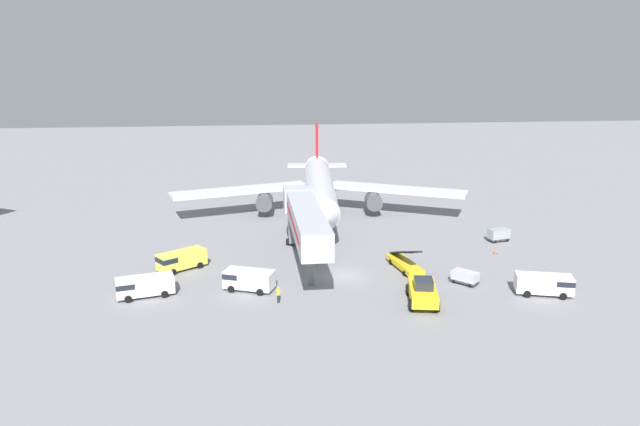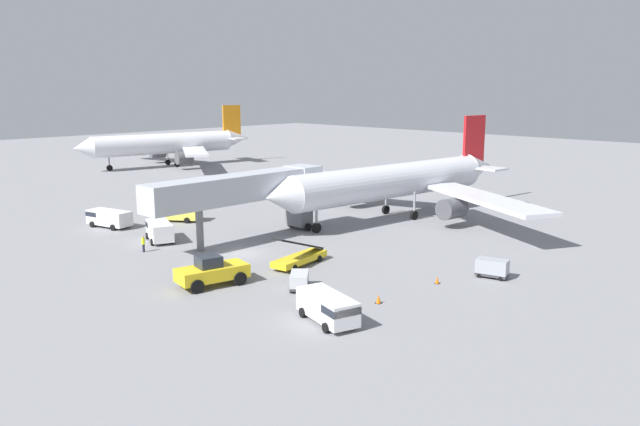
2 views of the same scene
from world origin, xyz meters
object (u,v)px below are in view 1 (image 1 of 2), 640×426
object	(u,v)px
safety_cone_bravo	(495,251)
airplane_at_gate	(319,187)
service_van_mid_left	(143,285)
safety_cone_alpha	(519,272)
baggage_cart_mid_right	(465,277)
belt_loader_truck	(405,263)
pushback_tug	(423,291)
service_van_outer_right	(248,279)
baggage_cart_far_left	(499,234)
service_van_mid_center	(180,259)
service_van_near_right	(545,284)
ground_crew_worker_foreground	(278,294)
jet_bridge	(305,219)

from	to	relation	value
safety_cone_bravo	airplane_at_gate	bearing A→B (deg)	134.55
service_van_mid_left	safety_cone_alpha	bearing A→B (deg)	2.05
service_van_mid_left	baggage_cart_mid_right	xyz separation A→B (m)	(31.56, -0.42, -0.36)
belt_loader_truck	safety_cone_bravo	bearing A→B (deg)	18.78
pushback_tug	service_van_outer_right	world-z (taller)	pushback_tug
baggage_cart_mid_right	baggage_cart_far_left	bearing A→B (deg)	55.32
safety_cone_bravo	service_van_mid_left	bearing A→B (deg)	-167.73
baggage_cart_mid_right	service_van_outer_right	bearing A→B (deg)	177.63
airplane_at_gate	safety_cone_bravo	xyz separation A→B (m)	(18.49, -18.78, -4.14)
service_van_mid_center	safety_cone_bravo	bearing A→B (deg)	2.07
service_van_near_right	safety_cone_bravo	distance (m)	12.43
service_van_outer_right	service_van_mid_left	world-z (taller)	service_van_outer_right
service_van_mid_center	ground_crew_worker_foreground	world-z (taller)	service_van_mid_center
airplane_at_gate	service_van_mid_center	size ratio (longest dim) A/B	7.95
jet_bridge	pushback_tug	bearing A→B (deg)	-50.20
jet_bridge	safety_cone_alpha	bearing A→B (deg)	-14.67
jet_bridge	safety_cone_bravo	distance (m)	22.97
jet_bridge	belt_loader_truck	size ratio (longest dim) A/B	3.32
jet_bridge	safety_cone_alpha	size ratio (longest dim) A/B	31.62
airplane_at_gate	safety_cone_alpha	size ratio (longest dim) A/B	63.86
service_van_mid_left	service_van_near_right	size ratio (longest dim) A/B	1.01
ground_crew_worker_foreground	service_van_outer_right	bearing A→B (deg)	128.63
safety_cone_bravo	pushback_tug	bearing A→B (deg)	-133.93
service_van_near_right	baggage_cart_mid_right	world-z (taller)	service_van_near_right
belt_loader_truck	ground_crew_worker_foreground	world-z (taller)	belt_loader_truck
belt_loader_truck	service_van_mid_center	size ratio (longest dim) A/B	1.18
service_van_mid_left	baggage_cart_mid_right	distance (m)	31.57
belt_loader_truck	safety_cone_bravo	xyz separation A→B (m)	(11.86, 4.03, -0.47)
jet_bridge	ground_crew_worker_foreground	distance (m)	11.59
safety_cone_bravo	jet_bridge	bearing A→B (deg)	-176.84
safety_cone_alpha	airplane_at_gate	bearing A→B (deg)	125.10
service_van_outer_right	safety_cone_bravo	size ratio (longest dim) A/B	9.08
ground_crew_worker_foreground	safety_cone_bravo	world-z (taller)	ground_crew_worker_foreground
ground_crew_worker_foreground	safety_cone_bravo	size ratio (longest dim) A/B	2.79
pushback_tug	service_van_outer_right	bearing A→B (deg)	162.22
airplane_at_gate	ground_crew_worker_foreground	bearing A→B (deg)	-103.64
jet_bridge	belt_loader_truck	world-z (taller)	jet_bridge
jet_bridge	safety_cone_alpha	world-z (taller)	jet_bridge
jet_bridge	ground_crew_worker_foreground	size ratio (longest dim) A/B	13.14
service_van_outer_right	baggage_cart_far_left	bearing A→B (deg)	21.93
service_van_mid_left	service_van_mid_center	distance (m)	7.55
ground_crew_worker_foreground	baggage_cart_far_left	bearing A→B (deg)	29.55
baggage_cart_mid_right	ground_crew_worker_foreground	size ratio (longest dim) A/B	1.73
service_van_mid_center	safety_cone_bravo	world-z (taller)	service_van_mid_center
service_van_outer_right	ground_crew_worker_foreground	distance (m)	4.49
airplane_at_gate	safety_cone_bravo	distance (m)	26.68
baggage_cart_far_left	safety_cone_bravo	xyz separation A→B (m)	(-2.32, -4.56, -0.59)
service_van_mid_left	baggage_cart_mid_right	size ratio (longest dim) A/B	2.04
safety_cone_alpha	service_van_mid_left	bearing A→B (deg)	-177.95
baggage_cart_mid_right	safety_cone_bravo	bearing A→B (deg)	51.80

